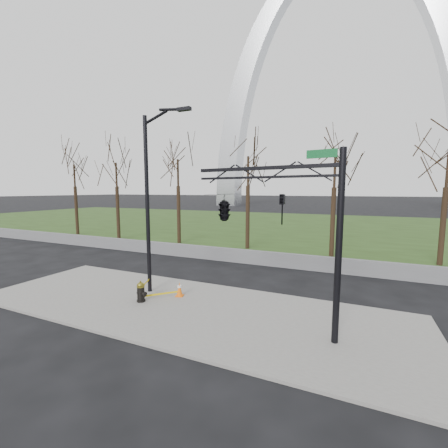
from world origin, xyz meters
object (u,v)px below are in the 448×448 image
at_px(street_light, 151,192).
at_px(traffic_signal_mast, 243,208).
at_px(traffic_cone, 180,289).
at_px(fire_hydrant, 141,292).

xyz_separation_m(street_light, traffic_signal_mast, (4.71, -0.97, -0.55)).
bearing_deg(traffic_cone, traffic_signal_mast, -16.61).
distance_m(street_light, traffic_signal_mast, 4.84).
bearing_deg(street_light, traffic_signal_mast, -11.67).
relative_size(fire_hydrant, traffic_cone, 1.42).
height_order(fire_hydrant, street_light, street_light).
distance_m(fire_hydrant, street_light, 4.36).
relative_size(fire_hydrant, street_light, 0.11).
relative_size(fire_hydrant, traffic_signal_mast, 0.15).
relative_size(traffic_cone, traffic_signal_mast, 0.10).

